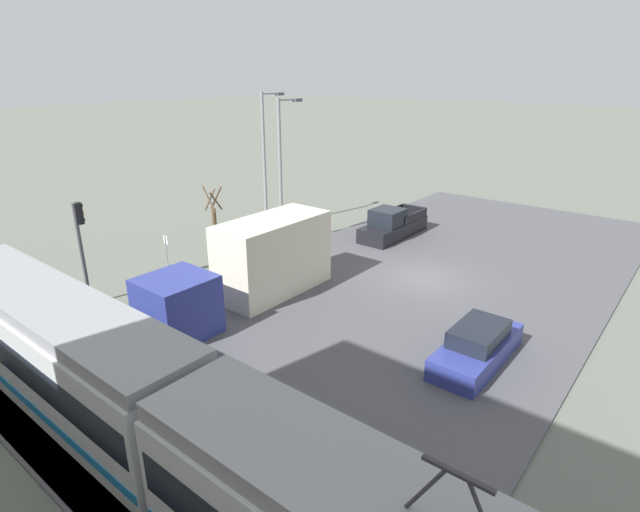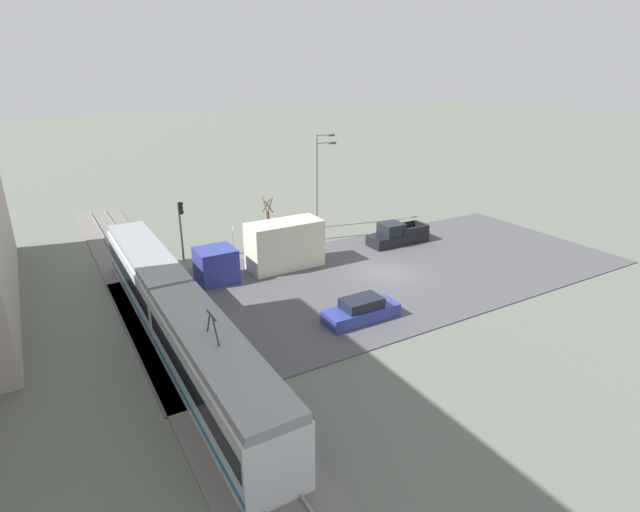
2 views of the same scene
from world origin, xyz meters
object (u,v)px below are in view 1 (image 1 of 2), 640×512
Objects in this scene: street_lamp_near_crossing at (266,153)px; no_parking_sign at (167,252)px; box_truck at (253,266)px; pickup_truck at (393,225)px; sedan_car_0 at (477,347)px; street_lamp_mid_block at (282,164)px; light_rail_tram at (187,437)px; street_tree at (215,226)px; traffic_light_pole at (81,239)px.

no_parking_sign is (-2.00, 9.37, -3.68)m from street_lamp_near_crossing.
box_truck is 12.11m from pickup_truck.
sedan_car_0 is 0.54× the size of street_lamp_mid_block.
street_lamp_mid_block is (14.48, -5.48, 4.25)m from sedan_car_0.
light_rail_tram is at bearing 146.94° from no_parking_sign.
light_rail_tram is 5.58× the size of sedan_car_0.
pickup_truck is 0.64× the size of street_lamp_mid_block.
street_tree is at bearing 58.80° from pickup_truck.
street_lamp_near_crossing reaches higher than sedan_car_0.
light_rail_tram is 3.03× the size of street_lamp_mid_block.
pickup_truck is 17.96m from traffic_light_pole.
light_rail_tram is 11.87× the size of no_parking_sign.
pickup_truck is at bearing -130.76° from street_lamp_mid_block.
street_lamp_near_crossing reaches higher than no_parking_sign.
street_tree reaches higher than box_truck.
no_parking_sign is at bearing 66.38° from pickup_truck.
traffic_light_pole reaches higher than light_rail_tram.
pickup_truck is at bearing -108.37° from traffic_light_pole.
box_truck is at bearing -172.69° from no_parking_sign.
traffic_light_pole is at bearing 21.70° from sedan_car_0.
street_lamp_mid_block is at bearing -54.07° from light_rail_tram.
street_lamp_mid_block reaches higher than traffic_light_pole.
no_parking_sign is (-0.02, -4.12, -1.74)m from traffic_light_pole.
traffic_light_pole is 7.52m from street_tree.
street_lamp_near_crossing is (7.60, 3.42, 4.22)m from pickup_truck.
street_tree is (5.74, 9.48, 1.08)m from pickup_truck.
light_rail_tram is 10.71m from sedan_car_0.
street_tree reaches higher than no_parking_sign.
light_rail_tram is 13.16m from traffic_light_pole.
pickup_truck is 2.50× the size of no_parking_sign.
street_tree is at bearing 107.01° from street_lamp_near_crossing.
street_tree is at bearing -42.17° from light_rail_tram.
street_tree is at bearing -24.45° from box_truck.
no_parking_sign is (1.09, 7.57, -3.58)m from street_lamp_mid_block.
street_lamp_near_crossing reaches higher than street_tree.
sedan_car_0 is 19.52m from street_lamp_near_crossing.
box_truck is at bearing 123.08° from street_lamp_mid_block.
box_truck is at bearing 89.84° from pickup_truck.
no_parking_sign is at bearing 81.78° from street_lamp_mid_block.
box_truck is 1.74× the size of pickup_truck.
street_lamp_mid_block reaches higher than light_rail_tram.
pickup_truck is 1.16× the size of traffic_light_pole.
pickup_truck is (6.86, -20.89, -0.93)m from light_rail_tram.
light_rail_tram is at bearing 72.98° from sedan_car_0.
street_lamp_near_crossing is 10.27m from no_parking_sign.
pickup_truck is 9.34m from street_lamp_near_crossing.
box_truck is 1.09× the size of street_lamp_near_crossing.
pickup_truck is at bearing -155.77° from street_lamp_near_crossing.
light_rail_tram reaches higher than no_parking_sign.
sedan_car_0 is at bearing 157.50° from street_lamp_near_crossing.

